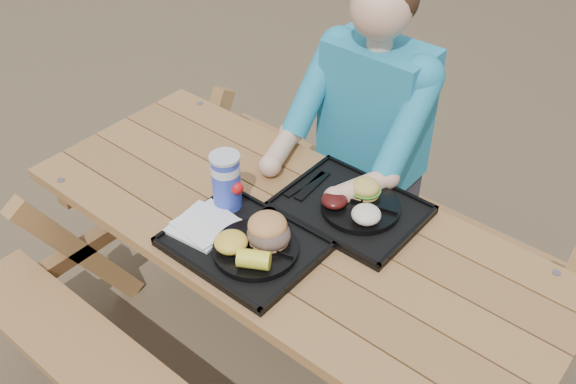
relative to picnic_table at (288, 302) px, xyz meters
The scene contains 18 objects.
ground 0.38m from the picnic_table, ahead, with size 60.00×60.00×0.00m, color #999999.
picnic_table is the anchor object (origin of this frame).
tray_near 0.42m from the picnic_table, 101.34° to the right, with size 0.45×0.35×0.02m, color black.
tray_far 0.44m from the picnic_table, 55.79° to the left, with size 0.45×0.35×0.02m, color black.
plate_near 0.44m from the picnic_table, 83.36° to the right, with size 0.26×0.26×0.02m, color black.
plate_far 0.47m from the picnic_table, 51.21° to the left, with size 0.26×0.26×0.02m, color black.
napkin_stack 0.49m from the picnic_table, 131.76° to the right, with size 0.18×0.18×0.02m, color white.
soda_cup 0.53m from the picnic_table, 159.73° to the right, with size 0.09×0.09×0.19m, color #182EB9.
condiment_bbq 0.42m from the picnic_table, 136.86° to the right, with size 0.06×0.06×0.03m, color black.
condiment_mustard 0.41m from the picnic_table, 70.84° to the right, with size 0.05×0.05×0.03m, color gold.
sandwich 0.50m from the picnic_table, 75.35° to the right, with size 0.13×0.13×0.13m, color #D08549, non-canonical shape.
mac_cheese 0.50m from the picnic_table, 97.59° to the right, with size 0.10×0.10×0.05m, color yellow.
corn_cob 0.51m from the picnic_table, 73.36° to the right, with size 0.09×0.09×0.06m, color #FFF435, non-canonical shape.
cutlery_far 0.44m from the picnic_table, 103.29° to the left, with size 0.03×0.18×0.01m, color black.
burger 0.53m from the picnic_table, 61.20° to the left, with size 0.10×0.10×0.09m, color gold, non-canonical shape.
baked_beans 0.46m from the picnic_table, 56.77° to the left, with size 0.09×0.09×0.04m, color #420E0D.
potato_salad 0.50m from the picnic_table, 32.28° to the left, with size 0.09×0.09×0.05m, color white.
diner 0.64m from the picnic_table, 96.84° to the left, with size 0.48×0.84×1.28m, color #1BBCC3, non-canonical shape.
Camera 1 is at (0.98, -1.18, 2.12)m, focal length 40.00 mm.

